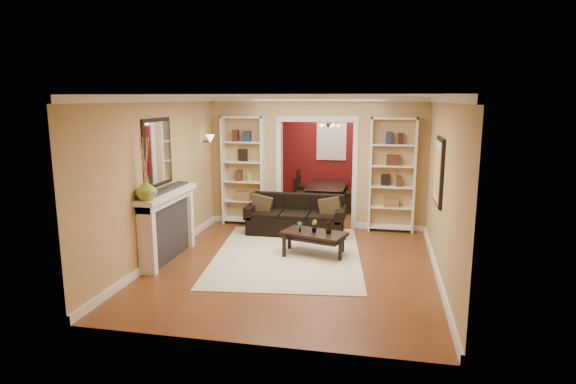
% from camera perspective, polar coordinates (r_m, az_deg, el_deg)
% --- Properties ---
extents(floor, '(8.00, 8.00, 0.00)m').
position_cam_1_polar(floor, '(9.19, 2.29, -5.79)').
color(floor, brown).
rests_on(floor, ground).
extents(ceiling, '(8.00, 8.00, 0.00)m').
position_cam_1_polar(ceiling, '(8.80, 2.42, 11.28)').
color(ceiling, white).
rests_on(ceiling, ground).
extents(wall_back, '(8.00, 0.00, 8.00)m').
position_cam_1_polar(wall_back, '(12.83, 5.18, 5.12)').
color(wall_back, tan).
rests_on(wall_back, ground).
extents(wall_front, '(8.00, 0.00, 8.00)m').
position_cam_1_polar(wall_front, '(5.06, -4.83, -3.98)').
color(wall_front, tan).
rests_on(wall_front, ground).
extents(wall_left, '(0.00, 8.00, 8.00)m').
position_cam_1_polar(wall_left, '(9.51, -11.17, 2.91)').
color(wall_left, tan).
rests_on(wall_left, ground).
extents(wall_right, '(0.00, 8.00, 8.00)m').
position_cam_1_polar(wall_right, '(8.83, 16.93, 2.03)').
color(wall_right, tan).
rests_on(wall_right, ground).
extents(partition_wall, '(4.50, 0.15, 2.70)m').
position_cam_1_polar(partition_wall, '(10.07, 3.43, 3.54)').
color(partition_wall, tan).
rests_on(partition_wall, floor).
extents(red_back_panel, '(4.44, 0.04, 2.64)m').
position_cam_1_polar(red_back_panel, '(12.81, 5.17, 4.97)').
color(red_back_panel, maroon).
rests_on(red_back_panel, floor).
extents(dining_window, '(0.78, 0.03, 0.98)m').
position_cam_1_polar(dining_window, '(12.75, 5.16, 5.98)').
color(dining_window, '#8CA5CC').
rests_on(dining_window, wall_back).
extents(area_rug, '(2.85, 3.71, 0.01)m').
position_cam_1_polar(area_rug, '(8.40, -0.04, -7.39)').
color(area_rug, silver).
rests_on(area_rug, floor).
extents(sofa, '(1.95, 0.84, 0.76)m').
position_cam_1_polar(sofa, '(9.57, 0.91, -2.75)').
color(sofa, black).
rests_on(sofa, floor).
extents(pillow_left, '(0.40, 0.12, 0.40)m').
position_cam_1_polar(pillow_left, '(9.66, -3.14, -1.48)').
color(pillow_left, '#503D22').
rests_on(pillow_left, sofa).
extents(pillow_right, '(0.42, 0.14, 0.41)m').
position_cam_1_polar(pillow_right, '(9.41, 5.03, -1.79)').
color(pillow_right, '#503D22').
rests_on(pillow_right, sofa).
extents(coffee_table, '(1.19, 0.87, 0.41)m').
position_cam_1_polar(coffee_table, '(8.34, 3.08, -6.11)').
color(coffee_table, black).
rests_on(coffee_table, floor).
extents(plant_left, '(0.11, 0.10, 0.17)m').
position_cam_1_polar(plant_left, '(8.30, 1.40, -4.10)').
color(plant_left, '#336626').
rests_on(plant_left, coffee_table).
extents(plant_center, '(0.14, 0.15, 0.21)m').
position_cam_1_polar(plant_center, '(8.26, 3.11, -4.06)').
color(plant_center, '#336626').
rests_on(plant_center, coffee_table).
extents(plant_right, '(0.16, 0.16, 0.21)m').
position_cam_1_polar(plant_right, '(8.23, 4.83, -4.16)').
color(plant_right, '#336626').
rests_on(plant_right, coffee_table).
extents(bookshelf_left, '(0.90, 0.30, 2.30)m').
position_cam_1_polar(bookshelf_left, '(10.27, -5.32, 2.52)').
color(bookshelf_left, white).
rests_on(bookshelf_left, floor).
extents(bookshelf_right, '(0.90, 0.30, 2.30)m').
position_cam_1_polar(bookshelf_right, '(9.84, 12.26, 1.95)').
color(bookshelf_right, white).
rests_on(bookshelf_right, floor).
extents(fireplace, '(0.32, 1.70, 1.16)m').
position_cam_1_polar(fireplace, '(8.25, -13.92, -3.89)').
color(fireplace, white).
rests_on(fireplace, floor).
extents(vase, '(0.39, 0.39, 0.33)m').
position_cam_1_polar(vase, '(7.48, -16.45, 0.30)').
color(vase, olive).
rests_on(vase, fireplace).
extents(mirror, '(0.03, 0.95, 1.10)m').
position_cam_1_polar(mirror, '(8.09, -15.22, 4.55)').
color(mirror, silver).
rests_on(mirror, wall_left).
extents(wall_sconce, '(0.18, 0.18, 0.22)m').
position_cam_1_polar(wall_sconce, '(9.93, -9.53, 6.08)').
color(wall_sconce, '#FFE0A5').
rests_on(wall_sconce, wall_left).
extents(framed_art, '(0.04, 0.85, 1.05)m').
position_cam_1_polar(framed_art, '(7.82, 17.39, 2.37)').
color(framed_art, black).
rests_on(framed_art, wall_right).
extents(dining_table, '(1.67, 0.93, 0.59)m').
position_cam_1_polar(dining_table, '(11.86, 4.78, -0.52)').
color(dining_table, black).
rests_on(dining_table, floor).
extents(dining_chair_nw, '(0.44, 0.44, 0.81)m').
position_cam_1_polar(dining_chair_nw, '(11.62, 1.92, -0.15)').
color(dining_chair_nw, black).
rests_on(dining_chair_nw, floor).
extents(dining_chair_ne, '(0.53, 0.53, 0.89)m').
position_cam_1_polar(dining_chair_ne, '(11.49, 7.34, -0.19)').
color(dining_chair_ne, black).
rests_on(dining_chair_ne, floor).
extents(dining_chair_sw, '(0.47, 0.47, 0.93)m').
position_cam_1_polar(dining_chair_sw, '(12.19, 2.39, 0.65)').
color(dining_chair_sw, black).
rests_on(dining_chair_sw, floor).
extents(dining_chair_se, '(0.50, 0.50, 0.86)m').
position_cam_1_polar(dining_chair_se, '(12.08, 7.55, 0.29)').
color(dining_chair_se, black).
rests_on(dining_chair_se, floor).
extents(chandelier, '(0.50, 0.50, 0.30)m').
position_cam_1_polar(chandelier, '(11.49, 4.52, 7.80)').
color(chandelier, '#3D231B').
rests_on(chandelier, ceiling).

